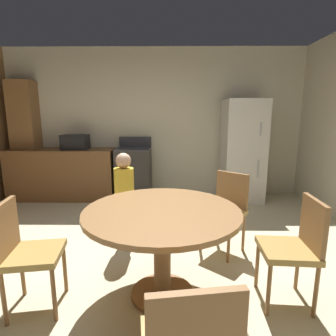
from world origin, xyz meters
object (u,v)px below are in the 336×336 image
at_px(chair_east, 296,244).
at_px(chair_west, 24,249).
at_px(refrigerator, 243,151).
at_px(dining_table, 162,227).
at_px(person_child, 125,198).
at_px(oven_range, 134,173).
at_px(chair_northeast, 226,207).
at_px(microwave, 75,142).

bearing_deg(chair_east, chair_west, 6.36).
relative_size(refrigerator, dining_table, 1.41).
bearing_deg(person_child, oven_range, 156.92).
height_order(chair_west, chair_northeast, same).
distance_m(microwave, chair_west, 2.97).
distance_m(microwave, chair_northeast, 3.04).
relative_size(microwave, dining_table, 0.35).
bearing_deg(person_child, refrigerator, 107.42).
bearing_deg(microwave, refrigerator, -0.97).
bearing_deg(person_child, microwave, -174.95).
distance_m(chair_west, person_child, 1.19).
bearing_deg(oven_range, chair_east, -59.26).
bearing_deg(refrigerator, person_child, -134.95).
distance_m(refrigerator, chair_east, 2.76).
bearing_deg(chair_east, dining_table, -0.00).
xyz_separation_m(oven_range, refrigerator, (1.93, -0.05, 0.41)).
xyz_separation_m(dining_table, chair_east, (1.05, -0.07, -0.11)).
height_order(chair_northeast, chair_east, same).
distance_m(oven_range, person_child, 1.85).
bearing_deg(oven_range, microwave, -179.80).
xyz_separation_m(refrigerator, chair_east, (-0.28, -2.72, -0.38)).
xyz_separation_m(oven_range, chair_west, (-0.44, -2.87, 0.03)).
relative_size(chair_west, chair_northeast, 1.00).
xyz_separation_m(microwave, chair_west, (0.59, -2.86, -0.53)).
relative_size(oven_range, microwave, 2.50).
relative_size(microwave, chair_east, 0.51).
bearing_deg(chair_east, microwave, -42.19).
relative_size(oven_range, person_child, 1.01).
bearing_deg(chair_northeast, refrigerator, -158.76).
bearing_deg(microwave, dining_table, -58.88).
distance_m(oven_range, microwave, 1.18).
relative_size(refrigerator, chair_west, 2.02).
height_order(oven_range, person_child, oven_range).
xyz_separation_m(chair_northeast, person_child, (-1.14, 0.06, 0.08)).
bearing_deg(microwave, chair_east, -45.93).
relative_size(dining_table, chair_northeast, 1.44).
height_order(microwave, chair_west, microwave).
bearing_deg(refrigerator, dining_table, -116.68).
xyz_separation_m(oven_range, dining_table, (0.60, -2.70, 0.14)).
height_order(chair_northeast, person_child, person_child).
xyz_separation_m(dining_table, chair_west, (-1.04, -0.16, -0.11)).
relative_size(refrigerator, person_child, 1.61).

